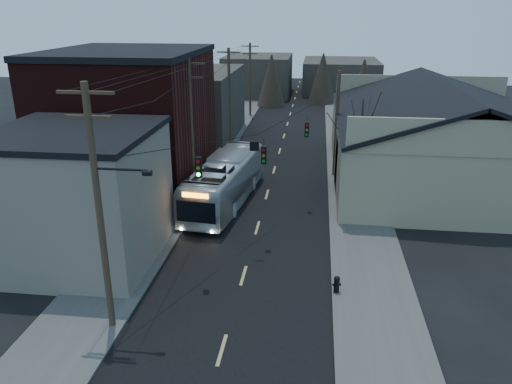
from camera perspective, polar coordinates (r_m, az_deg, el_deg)
road_surface at (r=46.36m, az=2.52°, el=4.04°), size 9.00×110.00×0.02m
sidewalk_left at (r=47.27m, az=-5.38°, el=4.36°), size 4.00×110.00×0.12m
sidewalk_right at (r=46.32m, az=10.58°, el=3.76°), size 4.00×110.00×0.12m
building_clapboard at (r=28.11m, az=-19.67°, el=-0.65°), size 8.00×8.00×7.00m
building_brick at (r=37.75m, az=-14.09°, el=7.49°), size 10.00×12.00×10.00m
building_left_far at (r=52.86m, az=-7.35°, el=9.82°), size 9.00×14.00×7.00m
warehouse at (r=41.81m, az=20.12°, el=4.82°), size 16.16×20.60×7.73m
building_far_left at (r=80.55m, az=0.26°, el=13.20°), size 10.00×12.00×6.00m
building_far_right at (r=85.10m, az=9.63°, el=12.97°), size 12.00×14.00×5.00m
bare_tree at (r=35.76m, az=11.76°, el=4.67°), size 0.40×0.40×7.20m
utility_lines at (r=39.88m, az=-2.57°, el=8.68°), size 11.24×45.28×10.50m
bus at (r=34.73m, az=-3.58°, el=1.24°), size 4.10×12.14×3.31m
parked_car at (r=44.41m, az=-1.56°, el=4.21°), size 1.81×4.20×1.35m
fire_hydrant at (r=24.60m, az=9.21°, el=-10.28°), size 0.42×0.29×0.86m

